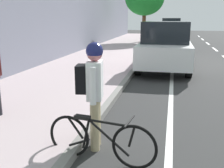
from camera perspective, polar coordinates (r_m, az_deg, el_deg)
name	(u,v)px	position (r m, az deg, el deg)	size (l,w,h in m)	color
ground	(177,63)	(13.30, 13.49, 4.38)	(63.42, 63.42, 0.00)	#313131
sidewalk	(102,59)	(13.72, -2.19, 5.36)	(3.88, 39.63, 0.15)	#B3A0A3
curb_edge	(142,60)	(13.36, 6.25, 5.05)	(0.16, 39.63, 0.15)	gray
lane_stripe_bike_edge	(172,62)	(13.29, 12.57, 4.44)	(0.12, 39.63, 0.01)	white
parked_suv_silver_nearest	(171,28)	(28.15, 12.34, 11.42)	(1.99, 4.71, 1.99)	#B7BABF
parked_sedan_grey_second	(169,36)	(20.68, 11.93, 9.87)	(1.86, 4.41, 1.52)	slate
parked_pickup_white_mid	(165,47)	(11.52, 11.16, 7.59)	(2.03, 5.30, 1.95)	white
bicycle_at_curb	(100,140)	(4.09, -2.55, -11.66)	(1.70, 0.46, 0.73)	black
cyclist_with_backpack	(93,85)	(4.31, -3.98, -0.25)	(0.45, 0.61, 1.75)	#C6B284
fire_hydrant	(145,40)	(19.13, 7.01, 9.21)	(0.22, 0.22, 0.84)	red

